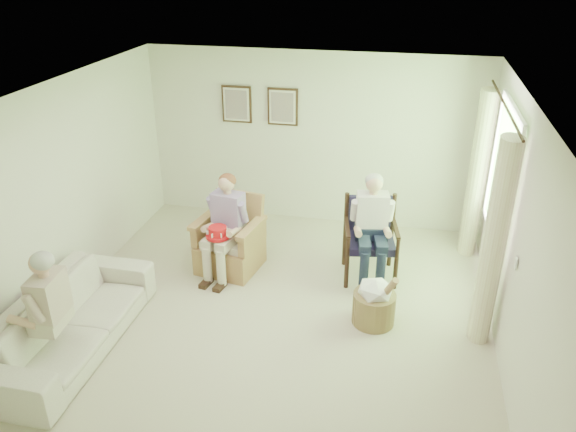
# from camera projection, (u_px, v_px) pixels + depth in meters

# --- Properties ---
(floor) EXTENTS (5.50, 5.50, 0.00)m
(floor) POSITION_uv_depth(u_px,v_px,m) (270.00, 320.00, 6.50)
(floor) COLOR beige
(floor) RESTS_ON ground
(back_wall) EXTENTS (5.00, 0.04, 2.60)m
(back_wall) POSITION_uv_depth(u_px,v_px,m) (313.00, 140.00, 8.35)
(back_wall) COLOR silver
(back_wall) RESTS_ON ground
(front_wall) EXTENTS (5.00, 0.04, 2.60)m
(front_wall) POSITION_uv_depth(u_px,v_px,m) (161.00, 410.00, 3.52)
(front_wall) COLOR silver
(front_wall) RESTS_ON ground
(left_wall) EXTENTS (0.04, 5.50, 2.60)m
(left_wall) POSITION_uv_depth(u_px,v_px,m) (56.00, 199.00, 6.41)
(left_wall) COLOR silver
(left_wall) RESTS_ON ground
(right_wall) EXTENTS (0.04, 5.50, 2.60)m
(right_wall) POSITION_uv_depth(u_px,v_px,m) (517.00, 244.00, 5.46)
(right_wall) COLOR silver
(right_wall) RESTS_ON ground
(ceiling) EXTENTS (5.00, 5.50, 0.02)m
(ceiling) POSITION_uv_depth(u_px,v_px,m) (266.00, 98.00, 5.36)
(ceiling) COLOR white
(ceiling) RESTS_ON back_wall
(window) EXTENTS (0.13, 2.50, 1.63)m
(window) POSITION_uv_depth(u_px,v_px,m) (503.00, 172.00, 6.39)
(window) COLOR #2D6B23
(window) RESTS_ON right_wall
(curtain_left) EXTENTS (0.34, 0.34, 2.30)m
(curtain_left) POSITION_uv_depth(u_px,v_px,m) (494.00, 245.00, 5.75)
(curtain_left) COLOR beige
(curtain_left) RESTS_ON ground
(curtain_right) EXTENTS (0.34, 0.34, 2.30)m
(curtain_right) POSITION_uv_depth(u_px,v_px,m) (477.00, 175.00, 7.47)
(curtain_right) COLOR beige
(curtain_right) RESTS_ON ground
(framed_print_left) EXTENTS (0.45, 0.05, 0.55)m
(framed_print_left) POSITION_uv_depth(u_px,v_px,m) (237.00, 104.00, 8.32)
(framed_print_left) COLOR #382114
(framed_print_left) RESTS_ON back_wall
(framed_print_right) EXTENTS (0.45, 0.05, 0.55)m
(framed_print_right) POSITION_uv_depth(u_px,v_px,m) (283.00, 107.00, 8.19)
(framed_print_right) COLOR #382114
(framed_print_right) RESTS_ON back_wall
(wicker_armchair) EXTENTS (0.77, 0.77, 0.99)m
(wicker_armchair) POSITION_uv_depth(u_px,v_px,m) (231.00, 246.00, 7.45)
(wicker_armchair) COLOR tan
(wicker_armchair) RESTS_ON ground
(wood_armchair) EXTENTS (0.66, 0.62, 1.02)m
(wood_armchair) POSITION_uv_depth(u_px,v_px,m) (371.00, 235.00, 7.20)
(wood_armchair) COLOR black
(wood_armchair) RESTS_ON ground
(sofa) EXTENTS (2.28, 0.89, 0.66)m
(sofa) POSITION_uv_depth(u_px,v_px,m) (71.00, 321.00, 5.94)
(sofa) COLOR silver
(sofa) RESTS_ON ground
(person_wicker) EXTENTS (0.40, 0.63, 1.33)m
(person_wicker) POSITION_uv_depth(u_px,v_px,m) (226.00, 220.00, 7.13)
(person_wicker) COLOR beige
(person_wicker) RESTS_ON ground
(person_dark) EXTENTS (0.40, 0.63, 1.39)m
(person_dark) POSITION_uv_depth(u_px,v_px,m) (371.00, 222.00, 6.94)
(person_dark) COLOR #1A223A
(person_dark) RESTS_ON ground
(person_sofa) EXTENTS (0.42, 0.62, 1.31)m
(person_sofa) POSITION_uv_depth(u_px,v_px,m) (43.00, 306.00, 5.45)
(person_sofa) COLOR beige
(person_sofa) RESTS_ON ground
(red_hat) EXTENTS (0.30, 0.30, 0.14)m
(red_hat) POSITION_uv_depth(u_px,v_px,m) (218.00, 233.00, 7.00)
(red_hat) COLOR red
(red_hat) RESTS_ON person_wicker
(hatbox) EXTENTS (0.64, 0.64, 0.72)m
(hatbox) POSITION_uv_depth(u_px,v_px,m) (375.00, 302.00, 6.35)
(hatbox) COLOR tan
(hatbox) RESTS_ON ground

